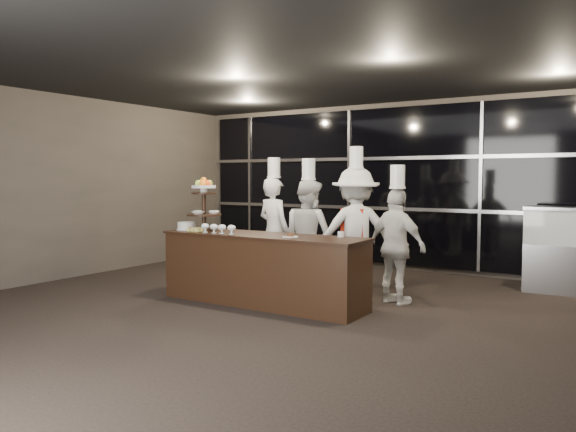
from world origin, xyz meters
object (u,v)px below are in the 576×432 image
Objects in this scene: chef_b at (308,235)px; chef_c at (356,231)px; chef_a at (274,230)px; layer_cake at (187,226)px; buffet_counter at (263,269)px; chef_d at (397,245)px; display_case at (575,246)px; display_stand at (204,201)px.

chef_c is (0.67, 0.16, 0.07)m from chef_b.
chef_a is 1.02× the size of chef_b.
buffet_counter is at bearing 2.24° from layer_cake.
chef_c is 0.74m from chef_d.
chef_c is at bearing 162.68° from chef_d.
chef_a is at bearing -156.07° from display_case.
chef_a is at bearing 70.89° from display_stand.
display_stand is 0.41× the size of chef_d.
chef_b is 0.70m from chef_c.
chef_b is at bearing -149.72° from display_case.
layer_cake is 2.39m from chef_c.
display_stand is at bearing -146.26° from display_case.
display_case is 0.67× the size of chef_a.
chef_b is at bearing -166.44° from chef_c.
buffet_counter is 1.78m from chef_d.
display_case is (4.64, 2.97, -0.29)m from layer_cake.
chef_c is at bearing 30.79° from layer_cake.
buffet_counter is 1.47m from chef_c.
layer_cake is at bearing -142.43° from chef_b.
display_case is (3.37, 2.92, 0.22)m from buffet_counter.
buffet_counter is 1.38m from layer_cake.
chef_d is at bearing 20.08° from layer_cake.
display_stand reaches higher than layer_cake.
display_stand is 0.57× the size of display_case.
chef_d is (0.70, -0.22, -0.12)m from chef_c.
chef_b is (1.38, 1.06, -0.14)m from layer_cake.
chef_c is at bearing 56.60° from buffet_counter.
chef_a is at bearing 60.69° from layer_cake.
display_stand is at bearing -146.54° from chef_c.
layer_cake is at bearing -149.21° from chef_c.
chef_a is (-0.60, 1.16, 0.39)m from buffet_counter.
display_stand is at bearing -109.11° from chef_a.
display_stand is at bearing -179.99° from buffet_counter.
display_case is (4.37, 2.92, -0.65)m from display_stand.
chef_a is (-3.97, -1.76, 0.17)m from display_case.
buffet_counter is at bearing -139.10° from display_case.
chef_b is (0.70, -0.15, -0.03)m from chef_a.
layer_cake is 0.16× the size of chef_d.
display_stand is 2.71m from chef_d.
buffet_counter is 1.36m from chef_a.
layer_cake is 1.74m from chef_b.
buffet_counter is at bearing 0.01° from display_stand.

